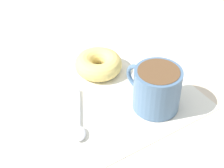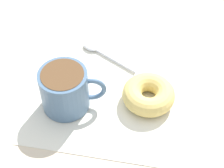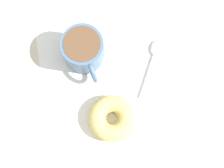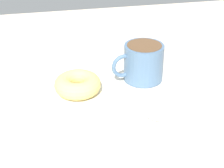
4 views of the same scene
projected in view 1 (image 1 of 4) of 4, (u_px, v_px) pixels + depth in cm
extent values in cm
cube|color=beige|center=(93.00, 94.00, 76.84)|extent=(120.00, 120.00, 2.00)
cube|color=white|center=(112.00, 92.00, 75.56)|extent=(31.65, 31.65, 0.30)
cylinder|color=slate|center=(157.00, 89.00, 69.62)|extent=(8.93, 8.93, 8.37)
cylinder|color=brown|center=(159.00, 72.00, 67.05)|extent=(7.73, 7.73, 0.60)
torus|color=slate|center=(137.00, 77.00, 72.31)|extent=(1.79, 5.66, 5.59)
torus|color=#E5C66B|center=(98.00, 64.00, 79.48)|extent=(10.06, 10.06, 3.72)
ellipsoid|color=silver|center=(79.00, 134.00, 66.13)|extent=(3.91, 4.32, 0.90)
cylinder|color=silver|center=(79.00, 108.00, 71.30)|extent=(6.15, 9.75, 0.56)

